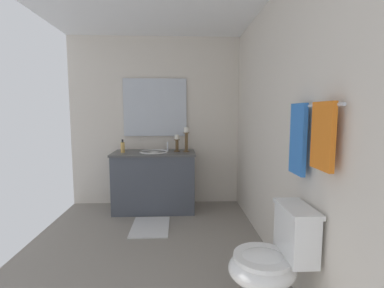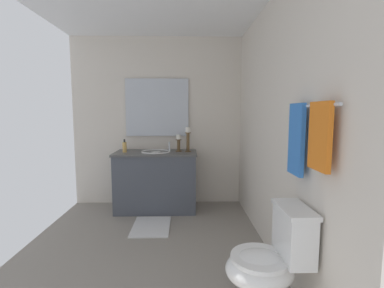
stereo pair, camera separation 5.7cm
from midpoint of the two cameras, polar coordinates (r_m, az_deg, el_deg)
The scene contains 14 objects.
floor at distance 2.98m, azimuth -9.01°, elevation -21.06°, with size 3.07×2.49×0.02m, color gray.
wall_back at distance 2.76m, azimuth 17.01°, elevation 3.32°, with size 3.07×0.04×2.45m, color silver.
wall_left at distance 4.17m, azimuth -6.55°, elevation 4.53°, with size 0.04×2.49×2.45m, color silver.
vanity_cabinet at distance 3.96m, azimuth -6.94°, elevation -7.47°, with size 0.58×1.13×0.82m.
sink_basin at distance 3.89m, azimuth -7.00°, elevation -2.17°, with size 0.40×0.40×0.24m.
mirror at distance 4.13m, azimuth -6.76°, elevation 7.43°, with size 0.02×0.91×0.83m, color silver.
candle_holder_tall at distance 3.85m, azimuth -0.41°, elevation 1.06°, with size 0.09×0.09×0.34m.
candle_holder_short at distance 3.90m, azimuth -2.34°, elevation 0.26°, with size 0.09×0.09×0.23m.
soap_bottle at distance 3.91m, azimuth -13.24°, elevation -0.59°, with size 0.06×0.06×0.18m.
toilet at distance 2.09m, azimuth 16.43°, elevation -22.30°, with size 0.39×0.54×0.75m.
towel_bar at distance 1.90m, azimuth 24.03°, elevation 7.19°, with size 0.02×0.02×0.66m, color silver.
towel_near_vanity at distance 2.06m, azimuth 21.32°, elevation 0.89°, with size 0.21×0.03×0.49m, color blue.
towel_center at distance 1.75m, azimuth 25.55°, elevation 1.44°, with size 0.23×0.03×0.39m, color orange.
bath_mat at distance 3.50m, azimuth -7.86°, elevation -16.37°, with size 0.60×0.44×0.02m, color silver.
Camera 2 is at (2.62, 0.40, 1.36)m, focal length 26.06 mm.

